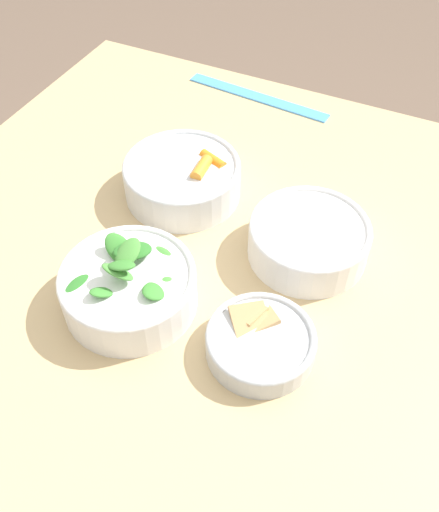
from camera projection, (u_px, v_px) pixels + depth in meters
ground_plane at (240, 459)px, 1.40m from camera, size 10.00×10.00×0.00m
dining_table at (251, 305)px, 0.93m from camera, size 1.15×0.96×0.73m
bowl_carrots at (182, 178)px, 0.93m from camera, size 0.19×0.19×0.07m
bowl_greens at (129, 286)px, 0.78m from camera, size 0.19×0.19×0.10m
bowl_beans_hotdog at (308, 240)px, 0.84m from camera, size 0.18×0.18×0.06m
bowl_cookies at (260, 341)px, 0.74m from camera, size 0.14×0.14×0.04m
ruler at (257, 97)px, 1.15m from camera, size 0.30×0.05×0.00m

